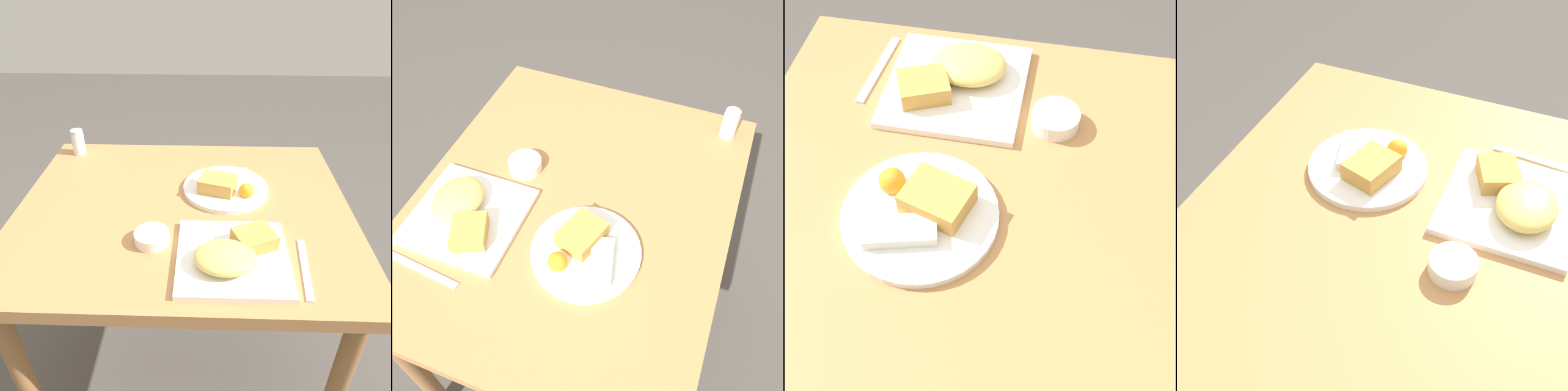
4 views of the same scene
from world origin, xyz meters
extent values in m
plane|color=#4C4742|center=(0.00, 0.00, 0.00)|extent=(8.00, 8.00, 0.00)
cube|color=#B27A47|center=(0.00, 0.00, 0.74)|extent=(0.93, 0.77, 0.04)
cylinder|color=olive|center=(-0.40, 0.32, 0.36)|extent=(0.05, 0.05, 0.73)
cylinder|color=olive|center=(0.40, 0.32, 0.36)|extent=(0.05, 0.05, 0.73)
cube|color=white|center=(0.13, -0.22, 0.77)|extent=(0.26, 0.26, 0.01)
ellipsoid|color=#EAC660|center=(0.11, -0.25, 0.80)|extent=(0.14, 0.12, 0.04)
cube|color=gold|center=(0.18, -0.18, 0.79)|extent=(0.11, 0.11, 0.04)
cylinder|color=white|center=(0.12, 0.08, 0.77)|extent=(0.25, 0.25, 0.01)
cube|color=gold|center=(0.09, 0.06, 0.80)|extent=(0.12, 0.11, 0.04)
cube|color=silver|center=(0.14, 0.13, 0.79)|extent=(0.12, 0.08, 0.02)
sphere|color=orange|center=(0.18, 0.04, 0.79)|extent=(0.04, 0.04, 0.04)
cylinder|color=white|center=(-0.07, -0.16, 0.78)|extent=(0.09, 0.09, 0.03)
cylinder|color=beige|center=(-0.07, -0.16, 0.79)|extent=(0.07, 0.07, 0.00)
cylinder|color=white|center=(-0.38, 0.31, 0.80)|extent=(0.04, 0.04, 0.07)
cylinder|color=white|center=(-0.38, 0.31, 0.78)|extent=(0.03, 0.03, 0.04)
cylinder|color=silver|center=(-0.38, 0.31, 0.84)|extent=(0.04, 0.04, 0.01)
cube|color=silver|center=(0.29, -0.24, 0.76)|extent=(0.03, 0.19, 0.00)
camera|label=1|loc=(0.06, -0.87, 1.37)|focal=35.00mm
camera|label=2|loc=(0.63, 0.28, 1.65)|focal=42.00mm
camera|label=3|loc=(-0.06, 0.53, 1.49)|focal=50.00mm
camera|label=4|loc=(-0.67, -0.26, 1.52)|focal=50.00mm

